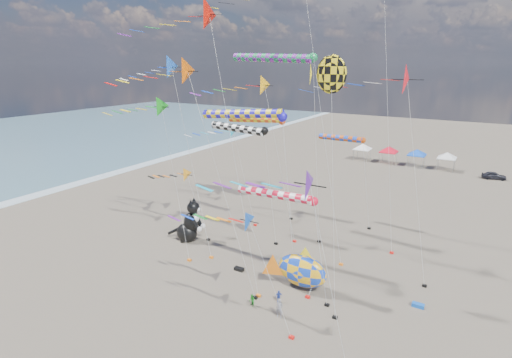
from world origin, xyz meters
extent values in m
cone|color=#FFAE11|center=(-3.94, 19.57, 16.29)|extent=(2.00, 2.14, 2.21)
cylinder|color=#B2B2B2|center=(-2.62, 19.57, 8.15)|extent=(2.66, 0.02, 16.30)
cube|color=black|center=(-1.30, 19.57, 0.10)|extent=(0.36, 0.24, 0.20)
cone|color=red|center=(9.40, 17.20, 17.14)|extent=(2.61, 2.79, 2.88)
cylinder|color=#B2B2B2|center=(10.73, 17.20, 8.57)|extent=(2.69, 0.02, 17.14)
cube|color=black|center=(12.06, 17.20, 0.10)|extent=(0.36, 0.24, 0.20)
cone|color=blue|center=(-8.86, 12.08, 18.06)|extent=(2.08, 2.22, 2.29)
cylinder|color=#B2B2B2|center=(-7.78, 12.08, 9.03)|extent=(2.17, 0.02, 18.07)
cube|color=black|center=(-6.71, 12.08, 0.10)|extent=(0.36, 0.24, 0.20)
cone|color=#15981C|center=(-9.91, 10.53, 14.49)|extent=(1.92, 2.06, 2.12)
cylinder|color=#B2B2B2|center=(-9.05, 10.53, 7.25)|extent=(1.75, 0.02, 14.50)
cube|color=black|center=(-8.19, 10.53, 0.10)|extent=(0.36, 0.24, 0.20)
cone|color=#EC5D08|center=(-3.29, 8.29, 17.81)|extent=(2.11, 2.26, 2.33)
cylinder|color=#B2B2B2|center=(-1.37, 8.29, 8.91)|extent=(3.87, 0.02, 17.82)
cube|color=black|center=(0.55, 8.29, 0.10)|extent=(0.36, 0.24, 0.20)
cone|color=#5B1E96|center=(8.17, 1.01, 12.95)|extent=(1.69, 1.80, 1.86)
cylinder|color=#B2B2B2|center=(9.70, 1.01, 6.48)|extent=(3.08, 0.02, 12.96)
cone|color=blue|center=(1.82, 5.40, 8.03)|extent=(1.56, 1.67, 1.72)
cylinder|color=#B2B2B2|center=(3.52, 5.40, 4.01)|extent=(3.41, 0.02, 8.04)
cube|color=black|center=(5.21, 5.40, 0.10)|extent=(0.36, 0.24, 0.20)
cone|color=orange|center=(-11.16, 15.20, 7.00)|extent=(1.59, 1.71, 1.76)
cylinder|color=#B2B2B2|center=(-10.31, 15.20, 3.50)|extent=(1.73, 0.02, 7.01)
cube|color=black|center=(-9.45, 15.20, 0.10)|extent=(0.36, 0.24, 0.20)
cone|color=#27B6E3|center=(-9.46, 21.24, 10.80)|extent=(1.59, 1.70, 1.75)
cylinder|color=#B2B2B2|center=(-8.32, 21.24, 5.40)|extent=(2.30, 0.02, 10.81)
cube|color=black|center=(-7.18, 21.24, 0.10)|extent=(0.36, 0.24, 0.20)
cylinder|color=#B2B2B2|center=(2.88, 17.22, 12.32)|extent=(3.58, 0.02, 24.64)
cube|color=black|center=(4.66, 17.22, 0.10)|extent=(0.36, 0.24, 0.20)
cylinder|color=#B2B2B2|center=(6.95, 22.10, 13.50)|extent=(2.59, 0.02, 27.00)
cube|color=black|center=(8.23, 22.10, 0.10)|extent=(0.36, 0.24, 0.20)
cone|color=red|center=(-3.13, 8.67, 21.92)|extent=(2.43, 2.61, 2.69)
cylinder|color=#B2B2B2|center=(-1.25, 8.67, 10.96)|extent=(3.79, 0.02, 21.93)
cube|color=black|center=(0.63, 8.67, 0.10)|extent=(0.36, 0.24, 0.20)
cylinder|color=red|center=(1.09, 10.30, 8.45)|extent=(6.67, 0.69, 0.69)
sphere|color=red|center=(4.42, 10.30, 8.45)|extent=(0.72, 0.72, 0.72)
cylinder|color=#B2B2B2|center=(5.17, 10.30, 4.22)|extent=(1.52, 0.02, 8.45)
cube|color=black|center=(5.92, 10.30, 0.10)|extent=(0.36, 0.24, 0.20)
cylinder|color=#188545|center=(-5.05, 20.84, 18.85)|extent=(9.06, 0.84, 0.84)
sphere|color=#188545|center=(-0.52, 20.84, 18.85)|extent=(0.89, 0.89, 0.89)
cylinder|color=#B2B2B2|center=(0.23, 20.84, 9.42)|extent=(1.52, 0.02, 18.85)
cube|color=black|center=(0.98, 20.84, 0.10)|extent=(0.36, 0.24, 0.20)
cylinder|color=#1E14C9|center=(-3.62, 13.00, 14.15)|extent=(7.89, 0.76, 0.76)
sphere|color=#1E14C9|center=(0.33, 13.00, 14.15)|extent=(0.80, 0.80, 0.80)
cylinder|color=#B2B2B2|center=(1.08, 13.00, 7.08)|extent=(1.52, 0.02, 14.15)
cube|color=black|center=(1.83, 13.00, 0.10)|extent=(0.36, 0.24, 0.20)
cylinder|color=#E54313|center=(-9.56, 25.19, 11.86)|extent=(7.28, 0.81, 0.81)
sphere|color=#E54313|center=(-5.93, 25.19, 11.86)|extent=(0.85, 0.85, 0.85)
cylinder|color=#B2B2B2|center=(-5.18, 25.19, 5.93)|extent=(1.52, 0.02, 11.87)
cube|color=black|center=(-4.43, 25.19, 0.10)|extent=(0.36, 0.24, 0.20)
cylinder|color=black|center=(-7.39, 18.04, 11.91)|extent=(6.32, 0.78, 0.78)
sphere|color=black|center=(-4.23, 18.04, 11.91)|extent=(0.82, 0.82, 0.82)
cylinder|color=#B2B2B2|center=(-3.48, 18.04, 5.95)|extent=(1.52, 0.02, 11.91)
cube|color=black|center=(-2.73, 18.04, 0.10)|extent=(0.36, 0.24, 0.20)
cylinder|color=#C0450D|center=(0.52, 27.08, 10.22)|extent=(5.13, 0.65, 0.65)
sphere|color=#C0450D|center=(3.09, 27.08, 10.22)|extent=(0.68, 0.68, 0.68)
cylinder|color=#B2B2B2|center=(3.84, 27.08, 5.11)|extent=(1.52, 0.02, 10.22)
cube|color=black|center=(4.59, 27.08, 0.10)|extent=(0.36, 0.24, 0.20)
ellipsoid|color=yellow|center=(5.02, 11.09, 17.61)|extent=(2.20, 0.40, 2.64)
cone|color=yellow|center=(3.52, 11.09, 17.61)|extent=(0.12, 1.80, 1.80)
cylinder|color=#B2B2B2|center=(6.02, 10.09, 8.81)|extent=(2.03, 2.03, 17.61)
cube|color=black|center=(7.02, 9.09, 0.10)|extent=(0.36, 0.24, 0.20)
ellipsoid|color=blue|center=(3.17, 11.54, 1.71)|extent=(4.64, 3.08, 2.87)
cone|color=orange|center=(0.68, 11.54, 1.71)|extent=(2.02, 0.82, 2.11)
cone|color=yellow|center=(3.36, 11.54, 3.14)|extent=(1.47, 0.61, 1.53)
cylinder|color=#B2B2B2|center=(4.25, 11.04, 0.62)|extent=(0.19, 1.04, 1.26)
cube|color=red|center=(4.17, 10.54, 0.10)|extent=(0.36, 0.24, 0.20)
imported|color=slate|center=(3.37, 7.08, 0.77)|extent=(0.59, 0.42, 1.54)
imported|color=#1F8D23|center=(0.87, 7.27, 0.51)|extent=(0.62, 0.59, 1.02)
imported|color=#2B42A6|center=(2.41, 8.80, 0.53)|extent=(0.62, 0.63, 1.06)
cube|color=black|center=(-3.06, 11.44, 0.15)|extent=(0.90, 0.44, 0.30)
cube|color=#124EB5|center=(12.09, 13.82, 0.15)|extent=(0.90, 0.44, 0.30)
cube|color=white|center=(-6.00, 60.00, 2.25)|extent=(3.00, 3.00, 0.15)
pyramid|color=white|center=(-6.00, 60.00, 3.30)|extent=(4.20, 4.20, 1.00)
cylinder|color=#999999|center=(-7.30, 58.70, 1.10)|extent=(0.08, 0.08, 2.20)
cylinder|color=#999999|center=(-4.70, 58.70, 1.10)|extent=(0.08, 0.08, 2.20)
cylinder|color=#999999|center=(-7.30, 61.30, 1.10)|extent=(0.08, 0.08, 2.20)
cylinder|color=#999999|center=(-4.70, 61.30, 1.10)|extent=(0.08, 0.08, 2.20)
cube|color=red|center=(-1.00, 60.00, 2.25)|extent=(3.00, 3.00, 0.15)
pyramid|color=red|center=(-1.00, 60.00, 3.30)|extent=(4.20, 4.20, 1.00)
cylinder|color=#999999|center=(-2.30, 58.70, 1.10)|extent=(0.08, 0.08, 2.20)
cylinder|color=#999999|center=(0.30, 58.70, 1.10)|extent=(0.08, 0.08, 2.20)
cylinder|color=#999999|center=(-2.30, 61.30, 1.10)|extent=(0.08, 0.08, 2.20)
cylinder|color=#999999|center=(0.30, 61.30, 1.10)|extent=(0.08, 0.08, 2.20)
cube|color=blue|center=(4.00, 60.00, 2.25)|extent=(3.00, 3.00, 0.15)
pyramid|color=blue|center=(4.00, 60.00, 3.30)|extent=(4.20, 4.20, 1.00)
cylinder|color=#999999|center=(2.70, 58.70, 1.10)|extent=(0.08, 0.08, 2.20)
cylinder|color=#999999|center=(5.30, 58.70, 1.10)|extent=(0.08, 0.08, 2.20)
cylinder|color=#999999|center=(2.70, 61.30, 1.10)|extent=(0.08, 0.08, 2.20)
cylinder|color=#999999|center=(5.30, 61.30, 1.10)|extent=(0.08, 0.08, 2.20)
cube|color=silver|center=(9.00, 60.00, 2.25)|extent=(3.00, 3.00, 0.15)
pyramid|color=silver|center=(9.00, 60.00, 3.30)|extent=(4.20, 4.20, 1.00)
cylinder|color=#999999|center=(7.70, 58.70, 1.10)|extent=(0.08, 0.08, 2.20)
cylinder|color=#999999|center=(10.30, 58.70, 1.10)|extent=(0.08, 0.08, 2.20)
cylinder|color=#999999|center=(7.70, 61.30, 1.10)|extent=(0.08, 0.08, 2.20)
cylinder|color=#999999|center=(10.30, 61.30, 1.10)|extent=(0.08, 0.08, 2.20)
imported|color=#26262D|center=(16.48, 58.00, 0.62)|extent=(3.81, 2.04, 1.23)
camera|label=1|loc=(15.08, -16.00, 18.37)|focal=28.00mm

